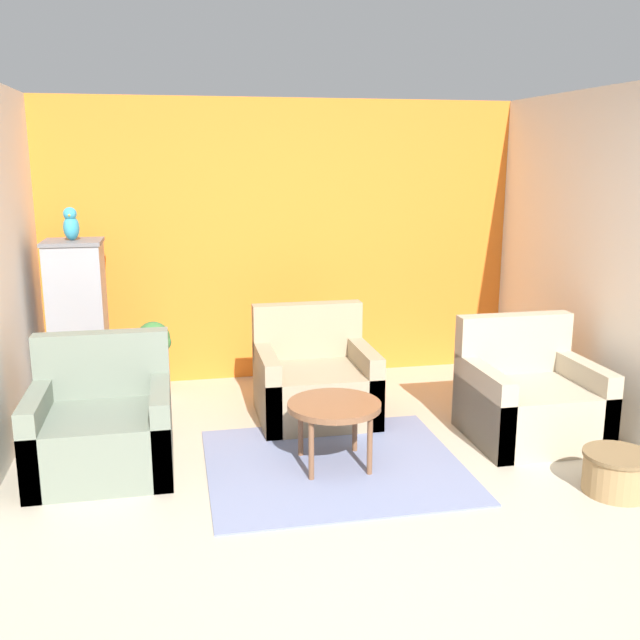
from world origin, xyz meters
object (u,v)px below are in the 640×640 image
Objects in this scene: birdcage at (79,324)px; wicker_basket at (617,471)px; parrot at (71,225)px; armchair_left at (102,430)px; coffee_table at (334,409)px; armchair_middle at (314,383)px; armchair_right at (529,401)px; potted_plant at (154,350)px.

wicker_basket is (3.35, -2.34, -0.54)m from birdcage.
armchair_left is at bearing -78.67° from parrot.
coffee_table is at bearing -42.72° from parrot.
armchair_middle reaches higher than wicker_basket.
armchair_right is at bearing -1.03° from armchair_left.
armchair_middle is 1.98m from birdcage.
armchair_left is 2.97m from armchair_right.
armchair_left reaches higher than potted_plant.
parrot reaches higher than wicker_basket.
armchair_middle is at bearing 86.82° from coffee_table.
parrot reaches higher than birdcage.
coffee_table is 1.51m from armchair_left.
potted_plant is at bearing 147.94° from armchair_middle.
coffee_table is 0.70× the size of armchair_left.
coffee_table is 1.51m from armchair_right.
armchair_right is (1.49, 0.20, -0.12)m from coffee_table.
armchair_left is at bearing 178.97° from armchair_right.
armchair_right is 0.65× the size of birdcage.
birdcage reaches higher than armchair_left.
armchair_middle is (1.53, 0.66, 0.00)m from armchair_left.
armchair_left and armchair_middle have the same top height.
armchair_left reaches higher than coffee_table.
wicker_basket is (2.77, -2.40, -0.26)m from potted_plant.
birdcage is 5.10× the size of parrot.
birdcage reaches higher than armchair_middle.
parrot is at bearing 137.28° from coffee_table.
coffee_table is 1.77m from wicker_basket.
wicker_basket is (1.54, -1.63, -0.14)m from armchair_middle.
potted_plant is at bearing 6.59° from birdcage.
parrot is at bearing 156.35° from armchair_right.
armchair_left is at bearing 170.30° from coffee_table.
armchair_left is 1.35× the size of potted_plant.
armchair_right is at bearing -26.42° from armchair_middle.
wicker_basket is at bearing -40.90° from potted_plant.
parrot reaches higher than armchair_left.
wicker_basket is (3.35, -2.34, -1.34)m from parrot.
armchair_left is 3.31× the size of parrot.
armchair_left is at bearing -78.65° from birdcage.
wicker_basket is (0.11, -0.92, -0.14)m from armchair_right.
coffee_table reaches higher than wicker_basket.
potted_plant is 1.56× the size of wicker_basket.
armchair_right is 3.74m from parrot.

